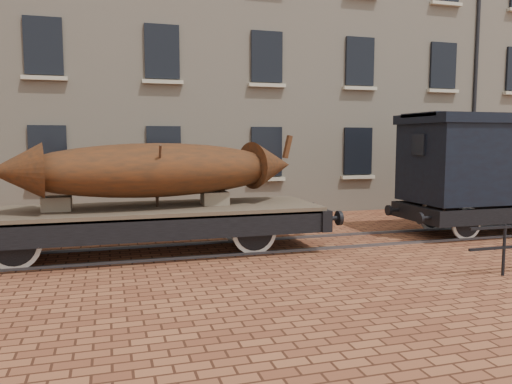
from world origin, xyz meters
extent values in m
plane|color=brown|center=(0.00, 0.00, 0.00)|extent=(90.00, 90.00, 0.00)
cube|color=beige|center=(3.00, 10.00, 7.00)|extent=(40.00, 10.00, 14.00)
cube|color=black|center=(-6.00, 4.96, 2.20)|extent=(1.10, 0.12, 1.70)
cube|color=#BCB396|center=(-6.00, 4.90, 1.25)|extent=(1.30, 0.18, 0.12)
cube|color=black|center=(-2.50, 4.96, 2.20)|extent=(1.10, 0.12, 1.70)
cube|color=#BCB396|center=(-2.50, 4.90, 1.25)|extent=(1.30, 0.18, 0.12)
cube|color=black|center=(1.00, 4.96, 2.20)|extent=(1.10, 0.12, 1.70)
cube|color=#BCB396|center=(1.00, 4.90, 1.25)|extent=(1.30, 0.18, 0.12)
cube|color=black|center=(4.50, 4.96, 2.20)|extent=(1.10, 0.12, 1.70)
cube|color=#BCB396|center=(4.50, 4.90, 1.25)|extent=(1.30, 0.18, 0.12)
cube|color=black|center=(8.00, 4.96, 2.20)|extent=(1.10, 0.12, 1.70)
cube|color=#BCB396|center=(8.00, 4.90, 1.25)|extent=(1.30, 0.18, 0.12)
cube|color=black|center=(-6.00, 4.96, 5.40)|extent=(1.10, 0.12, 1.70)
cube|color=#BCB396|center=(-6.00, 4.90, 4.45)|extent=(1.30, 0.18, 0.12)
cube|color=black|center=(-2.50, 4.96, 5.40)|extent=(1.10, 0.12, 1.70)
cube|color=#BCB396|center=(-2.50, 4.90, 4.45)|extent=(1.30, 0.18, 0.12)
cube|color=black|center=(1.00, 4.96, 5.40)|extent=(1.10, 0.12, 1.70)
cube|color=#BCB396|center=(1.00, 4.90, 4.45)|extent=(1.30, 0.18, 0.12)
cube|color=black|center=(4.50, 4.96, 5.40)|extent=(1.10, 0.12, 1.70)
cube|color=#BCB396|center=(4.50, 4.90, 4.45)|extent=(1.30, 0.18, 0.12)
cube|color=black|center=(8.00, 4.96, 5.40)|extent=(1.10, 0.12, 1.70)
cube|color=#BCB396|center=(8.00, 4.90, 4.45)|extent=(1.30, 0.18, 0.12)
cube|color=#BCB396|center=(8.00, 4.90, 7.65)|extent=(1.30, 0.18, 0.12)
cylinder|color=black|center=(9.50, 4.95, 7.00)|extent=(0.14, 0.14, 14.00)
cube|color=#59595E|center=(0.00, -0.72, 0.03)|extent=(30.00, 0.08, 0.06)
cube|color=#59595E|center=(0.00, 0.72, 0.03)|extent=(30.00, 0.08, 0.06)
cylinder|color=black|center=(3.00, -3.80, 0.50)|extent=(0.06, 0.06, 1.00)
cube|color=#48402F|center=(-3.60, 0.00, 1.02)|extent=(8.15, 2.39, 0.13)
cube|color=black|center=(-3.60, -1.11, 0.76)|extent=(8.15, 0.17, 0.49)
cube|color=black|center=(-3.60, 1.11, 0.76)|extent=(8.15, 0.17, 0.49)
cube|color=black|center=(0.48, 0.00, 0.76)|extent=(0.24, 2.50, 0.49)
cylinder|color=black|center=(0.78, -0.82, 0.76)|extent=(0.38, 0.11, 0.11)
cylinder|color=black|center=(0.97, -0.82, 0.76)|extent=(0.09, 0.35, 0.35)
cylinder|color=black|center=(0.78, 0.82, 0.76)|extent=(0.38, 0.11, 0.11)
cylinder|color=black|center=(0.97, 0.82, 0.76)|extent=(0.09, 0.35, 0.35)
cylinder|color=black|center=(-6.10, 0.00, 0.52)|extent=(0.11, 2.07, 0.11)
cylinder|color=white|center=(-6.10, -0.72, 0.52)|extent=(1.04, 0.08, 1.04)
cylinder|color=black|center=(-6.10, -0.72, 0.52)|extent=(0.86, 0.11, 0.86)
cube|color=black|center=(-6.10, -0.85, 0.78)|extent=(0.98, 0.09, 0.11)
cylinder|color=white|center=(-6.10, 0.72, 0.52)|extent=(1.04, 0.08, 1.04)
cylinder|color=black|center=(-6.10, 0.72, 0.52)|extent=(0.86, 0.11, 0.86)
cube|color=black|center=(-6.10, 0.85, 0.78)|extent=(0.98, 0.09, 0.11)
cylinder|color=black|center=(-1.10, 0.00, 0.52)|extent=(0.11, 2.07, 0.11)
cylinder|color=white|center=(-1.10, -0.72, 0.52)|extent=(1.04, 0.08, 1.04)
cylinder|color=black|center=(-1.10, -0.72, 0.52)|extent=(0.86, 0.11, 0.86)
cube|color=black|center=(-1.10, -0.85, 0.78)|extent=(0.98, 0.09, 0.11)
cylinder|color=white|center=(-1.10, 0.72, 0.52)|extent=(1.04, 0.08, 1.04)
cylinder|color=black|center=(-1.10, 0.72, 0.52)|extent=(0.86, 0.11, 0.86)
cube|color=black|center=(-1.10, 0.85, 0.78)|extent=(0.98, 0.09, 0.11)
cube|color=black|center=(-3.60, 0.00, 0.60)|extent=(4.35, 0.07, 0.07)
cube|color=#87735E|center=(-5.34, 0.00, 1.24)|extent=(0.60, 0.54, 0.30)
cube|color=#87735E|center=(-1.86, 0.00, 1.24)|extent=(0.60, 0.54, 0.30)
ellipsoid|color=#592910|center=(-3.20, 0.00, 1.93)|extent=(6.32, 2.76, 1.22)
cone|color=#592910|center=(-6.07, -0.42, 1.98)|extent=(1.21, 1.30, 1.16)
cone|color=#592910|center=(-0.34, 0.42, 1.98)|extent=(1.21, 1.30, 1.16)
cube|color=#592910|center=(0.13, 0.49, 2.43)|extent=(0.26, 0.16, 0.59)
cylinder|color=#483122|center=(-3.20, -0.49, 1.80)|extent=(0.05, 1.04, 1.45)
cylinder|color=#483122|center=(-3.20, 0.49, 1.80)|extent=(0.05, 1.04, 1.45)
cube|color=black|center=(6.42, 1.01, 0.64)|extent=(5.51, 0.15, 0.41)
cube|color=black|center=(3.66, 0.00, 0.64)|extent=(0.20, 2.21, 0.41)
cylinder|color=black|center=(3.24, -0.74, 0.64)|extent=(0.07, 0.29, 0.29)
cylinder|color=black|center=(3.24, 0.74, 0.64)|extent=(0.07, 0.29, 0.29)
cylinder|color=black|center=(4.67, 0.00, 0.44)|extent=(0.09, 1.75, 0.09)
cylinder|color=white|center=(4.67, -0.72, 0.44)|extent=(0.88, 0.06, 0.88)
cylinder|color=black|center=(4.67, -0.72, 0.44)|extent=(0.72, 0.09, 0.72)
cylinder|color=white|center=(4.67, 0.72, 0.44)|extent=(0.88, 0.06, 0.88)
cylinder|color=black|center=(4.67, 0.72, 0.44)|extent=(0.72, 0.09, 0.72)
cube|color=black|center=(6.42, 0.00, 1.98)|extent=(5.51, 2.21, 2.11)
cube|color=black|center=(6.42, 0.00, 3.16)|extent=(5.68, 2.34, 0.26)
cube|color=black|center=(6.42, 0.00, 3.26)|extent=(5.68, 1.56, 0.11)
cube|color=black|center=(3.64, 0.00, 2.48)|extent=(0.07, 0.55, 0.55)
camera|label=1|loc=(-4.25, -11.46, 2.61)|focal=35.00mm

